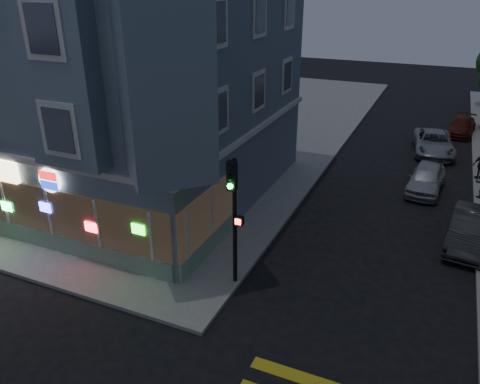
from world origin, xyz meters
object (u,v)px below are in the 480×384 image
Objects in this scene: parked_car_a at (426,179)px; parked_car_c at (462,126)px; parked_car_d at (434,143)px; parked_car_b at (470,230)px; traffic_signal at (234,203)px.

parked_car_a reaches higher than parked_car_c.
parked_car_c is 5.46m from parked_car_d.
traffic_signal reaches higher than parked_car_b.
parked_car_a is 1.02× the size of parked_car_c.
parked_car_b is at bearing -81.44° from parked_car_c.
parked_car_d is at bearing 94.42° from parked_car_a.
parked_car_d reaches higher than parked_car_c.
parked_car_b is 11.96m from parked_car_d.
parked_car_b reaches higher than parked_car_a.
parked_car_a is 6.57m from parked_car_d.
traffic_signal reaches higher than parked_car_d.
parked_car_c is at bearing 97.57° from parked_car_b.
parked_car_d is (0.00, 6.57, 0.00)m from parked_car_a.
parked_car_d is at bearing -100.58° from parked_car_c.
parked_car_b is 1.10× the size of parked_car_c.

